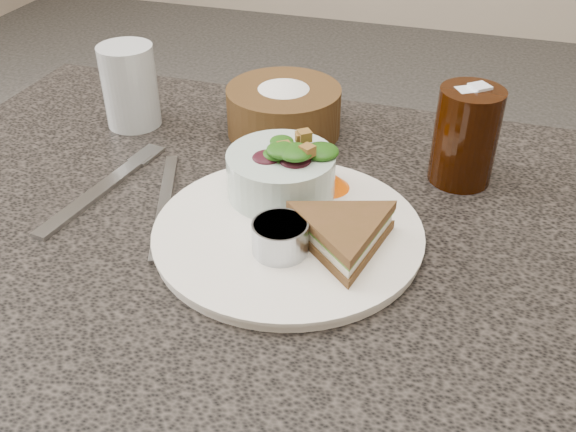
# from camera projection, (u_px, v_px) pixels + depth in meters

# --- Properties ---
(dining_table) EXTENTS (1.00, 0.70, 0.75)m
(dining_table) POSITION_uv_depth(u_px,v_px,m) (268.00, 419.00, 0.97)
(dining_table) COLOR black
(dining_table) RESTS_ON floor
(dinner_plate) EXTENTS (0.30, 0.30, 0.01)m
(dinner_plate) POSITION_uv_depth(u_px,v_px,m) (288.00, 233.00, 0.72)
(dinner_plate) COLOR white
(dinner_plate) RESTS_ON dining_table
(sandwich) EXTENTS (0.20, 0.20, 0.04)m
(sandwich) POSITION_uv_depth(u_px,v_px,m) (343.00, 234.00, 0.68)
(sandwich) COLOR #53341D
(sandwich) RESTS_ON dinner_plate
(salad_bowl) EXTENTS (0.16, 0.16, 0.08)m
(salad_bowl) POSITION_uv_depth(u_px,v_px,m) (281.00, 167.00, 0.76)
(salad_bowl) COLOR #ADC4BA
(salad_bowl) RESTS_ON dinner_plate
(dressing_ramekin) EXTENTS (0.07, 0.07, 0.04)m
(dressing_ramekin) POSITION_uv_depth(u_px,v_px,m) (280.00, 238.00, 0.68)
(dressing_ramekin) COLOR #A2A9B2
(dressing_ramekin) RESTS_ON dinner_plate
(orange_wedge) EXTENTS (0.07, 0.07, 0.02)m
(orange_wedge) POSITION_uv_depth(u_px,v_px,m) (328.00, 180.00, 0.78)
(orange_wedge) COLOR #FF5A03
(orange_wedge) RESTS_ON dinner_plate
(fork) EXTENTS (0.05, 0.21, 0.01)m
(fork) POSITION_uv_depth(u_px,v_px,m) (97.00, 192.00, 0.80)
(fork) COLOR #AAAAAA
(fork) RESTS_ON dining_table
(knife) EXTENTS (0.10, 0.22, 0.00)m
(knife) POSITION_uv_depth(u_px,v_px,m) (165.00, 204.00, 0.78)
(knife) COLOR #A5A7A9
(knife) RESTS_ON dining_table
(bread_basket) EXTENTS (0.21, 0.21, 0.09)m
(bread_basket) POSITION_uv_depth(u_px,v_px,m) (284.00, 103.00, 0.91)
(bread_basket) COLOR #473219
(bread_basket) RESTS_ON dining_table
(cola_glass) EXTENTS (0.09, 0.09, 0.14)m
(cola_glass) POSITION_uv_depth(u_px,v_px,m) (466.00, 132.00, 0.79)
(cola_glass) COLOR black
(cola_glass) RESTS_ON dining_table
(water_glass) EXTENTS (0.10, 0.10, 0.12)m
(water_glass) POSITION_uv_depth(u_px,v_px,m) (130.00, 86.00, 0.93)
(water_glass) COLOR #B6BCC0
(water_glass) RESTS_ON dining_table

